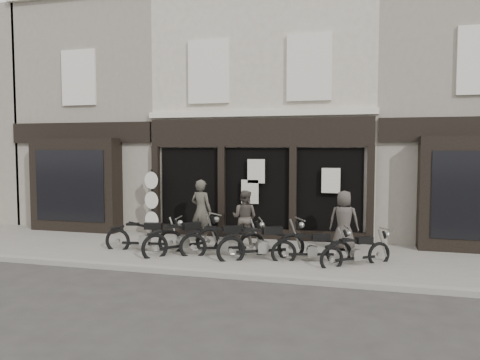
% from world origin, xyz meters
% --- Properties ---
extents(ground_plane, '(90.00, 90.00, 0.00)m').
position_xyz_m(ground_plane, '(0.00, 0.00, 0.00)').
color(ground_plane, '#2D2B28').
rests_on(ground_plane, ground).
extents(pavement, '(30.00, 4.20, 0.12)m').
position_xyz_m(pavement, '(0.00, 0.90, 0.06)').
color(pavement, '#68655C').
rests_on(pavement, ground_plane).
extents(kerb, '(30.00, 0.25, 0.13)m').
position_xyz_m(kerb, '(0.00, -1.25, 0.07)').
color(kerb, gray).
rests_on(kerb, ground_plane).
extents(central_building, '(7.30, 6.22, 8.34)m').
position_xyz_m(central_building, '(0.00, 5.95, 4.08)').
color(central_building, beige).
rests_on(central_building, ground).
extents(neighbour_left, '(5.60, 6.73, 8.34)m').
position_xyz_m(neighbour_left, '(-6.35, 5.90, 4.04)').
color(neighbour_left, gray).
rests_on(neighbour_left, ground).
extents(neighbour_right, '(5.60, 6.73, 8.34)m').
position_xyz_m(neighbour_right, '(6.35, 5.90, 4.04)').
color(neighbour_right, gray).
rests_on(neighbour_right, ground).
extents(motorcycle_0, '(2.27, 0.62, 1.09)m').
position_xyz_m(motorcycle_0, '(-2.62, 0.38, 0.43)').
color(motorcycle_0, black).
rests_on(motorcycle_0, ground).
extents(motorcycle_1, '(1.73, 1.97, 1.13)m').
position_xyz_m(motorcycle_1, '(-1.45, 0.32, 0.45)').
color(motorcycle_1, black).
rests_on(motorcycle_1, ground).
extents(motorcycle_2, '(2.20, 1.08, 1.10)m').
position_xyz_m(motorcycle_2, '(-0.32, 0.37, 0.44)').
color(motorcycle_2, black).
rests_on(motorcycle_2, ground).
extents(motorcycle_3, '(2.15, 1.46, 1.14)m').
position_xyz_m(motorcycle_3, '(0.77, 0.25, 0.45)').
color(motorcycle_3, black).
rests_on(motorcycle_3, ground).
extents(motorcycle_4, '(2.00, 0.83, 0.98)m').
position_xyz_m(motorcycle_4, '(2.04, 0.37, 0.39)').
color(motorcycle_4, black).
rests_on(motorcycle_4, ground).
extents(motorcycle_5, '(1.74, 1.38, 0.96)m').
position_xyz_m(motorcycle_5, '(3.13, 0.26, 0.38)').
color(motorcycle_5, black).
rests_on(motorcycle_5, ground).
extents(man_left, '(0.77, 0.59, 1.89)m').
position_xyz_m(man_left, '(-1.54, 2.01, 1.07)').
color(man_left, '#403D34').
rests_on(man_left, pavement).
extents(man_centre, '(0.86, 0.71, 1.61)m').
position_xyz_m(man_centre, '(-0.12, 1.83, 0.93)').
color(man_centre, '#413A35').
rests_on(man_centre, pavement).
extents(man_right, '(0.84, 0.56, 1.67)m').
position_xyz_m(man_right, '(2.74, 1.87, 0.96)').
color(man_right, '#3D3733').
rests_on(man_right, pavement).
extents(advert_sign_post, '(0.55, 0.36, 2.28)m').
position_xyz_m(advert_sign_post, '(-3.36, 2.38, 1.11)').
color(advert_sign_post, black).
rests_on(advert_sign_post, ground).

